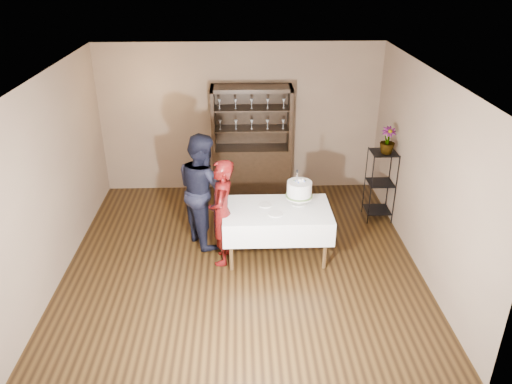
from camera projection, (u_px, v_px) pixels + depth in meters
floor at (242, 259)px, 7.30m from camera, size 5.00×5.00×0.00m
ceiling at (240, 75)px, 6.12m from camera, size 5.00×5.00×0.00m
back_wall at (240, 119)px, 8.96m from camera, size 5.00×0.02×2.70m
wall_left at (54, 178)px, 6.64m from camera, size 0.02×5.00×2.70m
wall_right at (425, 173)px, 6.79m from camera, size 0.02×5.00×2.70m
china_hutch at (252, 159)px, 9.04m from camera, size 1.40×0.48×2.00m
plant_etagere at (380, 183)px, 8.17m from camera, size 0.42×0.42×1.20m
cake_table at (277, 220)px, 7.16m from camera, size 1.54×0.95×0.77m
woman at (222, 213)px, 6.95m from camera, size 0.42×0.60×1.57m
man at (203, 189)px, 7.42m from camera, size 0.99×1.06×1.74m
cake at (299, 190)px, 7.13m from camera, size 0.40×0.40×0.55m
plate_near at (275, 214)px, 6.94m from camera, size 0.23×0.23×0.01m
plate_far at (265, 205)px, 7.18m from camera, size 0.21×0.21×0.01m
potted_plant at (388, 140)px, 7.80m from camera, size 0.25×0.25×0.43m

